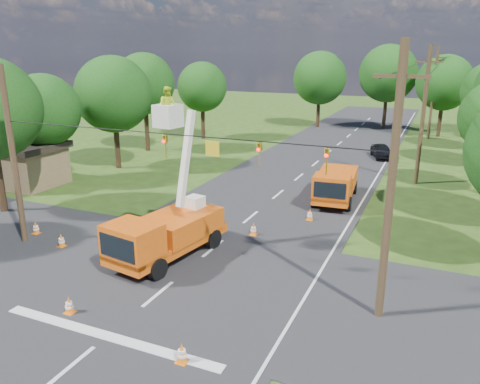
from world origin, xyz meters
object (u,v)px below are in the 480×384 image
at_px(ground_worker, 132,245).
at_px(tree_left_c, 44,111).
at_px(traffic_cone_1, 182,353).
at_px(pole_left, 13,157).
at_px(pole_right_near, 391,186).
at_px(traffic_cone_0, 69,305).
at_px(traffic_cone_4, 61,240).
at_px(distant_car, 382,151).
at_px(shed, 24,163).
at_px(traffic_cone_6, 335,188).
at_px(traffic_cone_3, 310,215).
at_px(tree_far_b, 388,74).
at_px(tree_left_f, 202,87).
at_px(traffic_cone_5, 36,228).
at_px(pole_right_mid, 423,115).
at_px(tree_far_a, 320,78).
at_px(pole_right_far, 433,93).
at_px(second_truck, 335,184).
at_px(tree_left_d, 113,94).
at_px(traffic_cone_2, 253,229).
at_px(tree_far_c, 444,83).
at_px(tree_left_e, 144,84).
at_px(bucket_truck, 166,225).

bearing_deg(ground_worker, tree_left_c, 109.42).
xyz_separation_m(traffic_cone_1, pole_left, (-12.61, 5.37, 4.14)).
xyz_separation_m(pole_right_near, pole_left, (-18.00, 0.00, -0.61)).
bearing_deg(traffic_cone_0, traffic_cone_4, 135.99).
distance_m(distant_car, shed, 30.30).
height_order(distant_car, traffic_cone_4, distant_car).
bearing_deg(traffic_cone_6, shed, -161.94).
xyz_separation_m(traffic_cone_3, tree_far_b, (-0.34, 36.01, 6.45)).
bearing_deg(tree_left_f, distant_car, -6.63).
relative_size(traffic_cone_5, pole_left, 0.08).
height_order(distant_car, traffic_cone_1, distant_car).
distance_m(traffic_cone_1, pole_left, 14.32).
xyz_separation_m(pole_right_mid, tree_far_a, (-13.50, 23.00, 1.08)).
bearing_deg(traffic_cone_5, ground_worker, -6.83).
relative_size(traffic_cone_5, tree_far_a, 0.07).
bearing_deg(pole_right_far, pole_left, -114.23).
bearing_deg(traffic_cone_4, second_truck, 49.48).
relative_size(pole_right_far, tree_left_f, 1.19).
bearing_deg(second_truck, pole_left, -140.78).
bearing_deg(tree_left_d, traffic_cone_2, -30.35).
distance_m(traffic_cone_4, tree_far_b, 46.41).
distance_m(ground_worker, pole_right_mid, 23.23).
height_order(tree_far_a, tree_far_c, tree_far_a).
bearing_deg(tree_left_e, traffic_cone_4, -66.18).
height_order(traffic_cone_3, tree_left_f, tree_left_f).
height_order(traffic_cone_6, tree_far_c, tree_far_c).
relative_size(shed, tree_far_a, 0.58).
bearing_deg(traffic_cone_0, pole_right_near, 22.76).
bearing_deg(bucket_truck, traffic_cone_1, -44.75).
relative_size(traffic_cone_2, tree_far_b, 0.07).
bearing_deg(tree_left_c, ground_worker, -32.86).
xyz_separation_m(pole_left, tree_far_b, (12.50, 45.00, 2.31)).
bearing_deg(pole_right_mid, traffic_cone_4, -128.32).
bearing_deg(shed, traffic_cone_1, -32.34).
height_order(traffic_cone_0, tree_left_f, tree_left_f).
height_order(pole_right_near, shed, pole_right_near).
height_order(traffic_cone_2, tree_left_e, tree_left_e).
bearing_deg(second_truck, tree_far_a, 101.39).
bearing_deg(tree_far_a, tree_left_c, -108.69).
bearing_deg(pole_right_far, ground_worker, -105.80).
height_order(traffic_cone_4, traffic_cone_5, same).
relative_size(distant_car, pole_right_mid, 0.38).
bearing_deg(tree_far_a, traffic_cone_0, -86.74).
relative_size(shed, tree_left_c, 0.68).
distance_m(traffic_cone_2, tree_left_e, 25.14).
bearing_deg(traffic_cone_3, tree_left_e, 147.15).
distance_m(traffic_cone_0, tree_far_b, 50.23).
bearing_deg(ground_worker, shed, 114.96).
bearing_deg(bucket_truck, pole_right_far, 85.34).
relative_size(bucket_truck, pole_left, 0.90).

